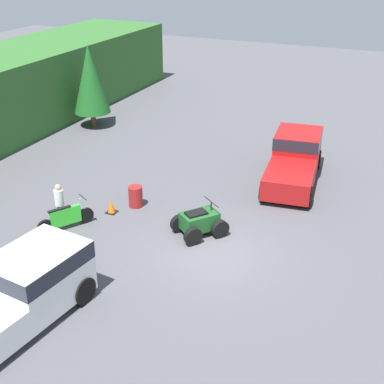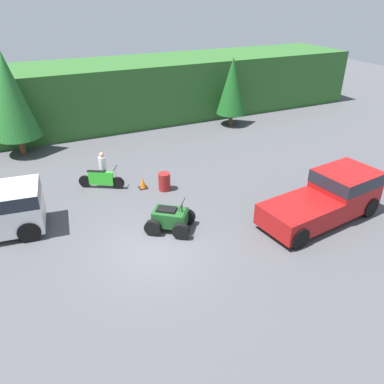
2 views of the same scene
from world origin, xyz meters
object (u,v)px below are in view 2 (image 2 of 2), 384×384
at_px(pickup_truck_red, 330,196).
at_px(dirt_bike, 101,179).
at_px(traffic_cone, 143,183).
at_px(steel_barrel, 164,182).
at_px(rider_person, 103,167).
at_px(quad_atv, 170,219).

bearing_deg(pickup_truck_red, dirt_bike, 133.37).
relative_size(pickup_truck_red, traffic_cone, 10.19).
bearing_deg(dirt_bike, steel_barrel, 1.70).
distance_m(rider_person, traffic_cone, 2.14).
bearing_deg(quad_atv, traffic_cone, 125.35).
height_order(quad_atv, steel_barrel, quad_atv).
height_order(pickup_truck_red, steel_barrel, pickup_truck_red).
bearing_deg(quad_atv, rider_person, 143.22).
bearing_deg(steel_barrel, quad_atv, -107.62).
bearing_deg(pickup_truck_red, steel_barrel, 128.94).
distance_m(dirt_bike, quad_atv, 5.08).
distance_m(pickup_truck_red, rider_person, 10.65).
xyz_separation_m(dirt_bike, rider_person, (0.23, 0.39, 0.45)).
bearing_deg(rider_person, traffic_cone, 3.93).
height_order(dirt_bike, quad_atv, quad_atv).
relative_size(dirt_bike, rider_person, 1.19).
distance_m(quad_atv, traffic_cone, 3.94).
xyz_separation_m(quad_atv, steel_barrel, (1.05, 3.30, -0.06)).
distance_m(pickup_truck_red, quad_atv, 6.78).
height_order(traffic_cone, steel_barrel, steel_barrel).
xyz_separation_m(rider_person, steel_barrel, (2.49, -1.88, -0.48)).
relative_size(dirt_bike, steel_barrel, 2.28).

